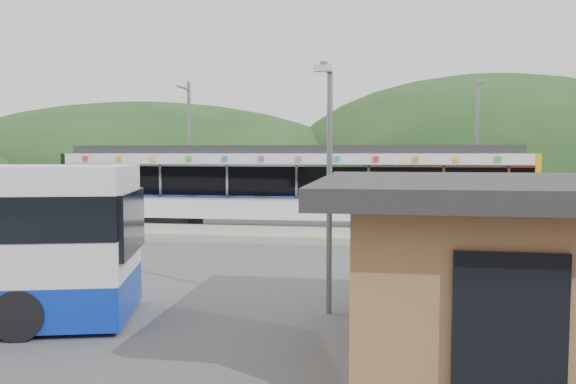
# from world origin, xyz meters

# --- Properties ---
(ground) EXTENTS (120.00, 120.00, 0.00)m
(ground) POSITION_xyz_m (0.00, 0.00, 0.00)
(ground) COLOR #4C4C4F
(ground) RESTS_ON ground
(hills) EXTENTS (146.00, 149.00, 26.00)m
(hills) POSITION_xyz_m (6.19, 5.29, 0.00)
(hills) COLOR #1E3D19
(hills) RESTS_ON ground
(platform) EXTENTS (26.00, 3.20, 0.30)m
(platform) POSITION_xyz_m (0.00, 3.30, 0.15)
(platform) COLOR #9E9E99
(platform) RESTS_ON ground
(yellow_line) EXTENTS (26.00, 0.10, 0.01)m
(yellow_line) POSITION_xyz_m (0.00, 2.00, 0.30)
(yellow_line) COLOR yellow
(yellow_line) RESTS_ON platform
(train) EXTENTS (20.44, 3.01, 3.74)m
(train) POSITION_xyz_m (-1.43, 6.00, 2.06)
(train) COLOR black
(train) RESTS_ON ground
(catenary_mast_west) EXTENTS (0.18, 1.80, 7.00)m
(catenary_mast_west) POSITION_xyz_m (-7.00, 8.56, 3.65)
(catenary_mast_west) COLOR slate
(catenary_mast_west) RESTS_ON ground
(catenary_mast_east) EXTENTS (0.18, 1.80, 7.00)m
(catenary_mast_east) POSITION_xyz_m (7.00, 8.56, 3.65)
(catenary_mast_east) COLOR slate
(catenary_mast_east) RESTS_ON ground
(lamp_post) EXTENTS (0.36, 0.95, 5.23)m
(lamp_post) POSITION_xyz_m (1.37, -7.12, 3.14)
(lamp_post) COLOR slate
(lamp_post) RESTS_ON ground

